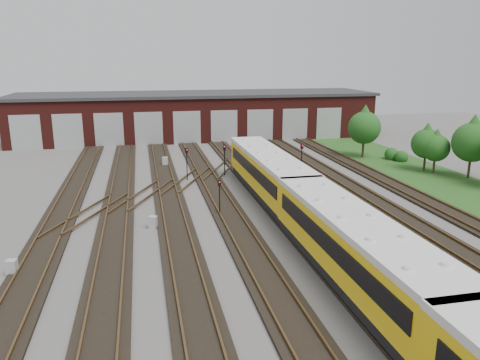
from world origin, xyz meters
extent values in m
plane|color=#4E4B48|center=(0.00, 0.00, 0.00)|extent=(120.00, 120.00, 0.00)
cube|color=black|center=(-14.00, 0.00, 0.09)|extent=(2.40, 70.00, 0.18)
cube|color=brown|center=(-14.72, 0.00, 0.26)|extent=(0.10, 70.00, 0.15)
cube|color=brown|center=(-13.28, 0.00, 0.26)|extent=(0.10, 70.00, 0.15)
cube|color=black|center=(-10.00, 0.00, 0.09)|extent=(2.40, 70.00, 0.18)
cube|color=brown|center=(-10.72, 0.00, 0.26)|extent=(0.10, 70.00, 0.15)
cube|color=brown|center=(-9.28, 0.00, 0.26)|extent=(0.10, 70.00, 0.15)
cube|color=black|center=(-6.00, 0.00, 0.09)|extent=(2.40, 70.00, 0.18)
cube|color=brown|center=(-6.72, 0.00, 0.26)|extent=(0.10, 70.00, 0.15)
cube|color=brown|center=(-5.28, 0.00, 0.26)|extent=(0.10, 70.00, 0.15)
cube|color=black|center=(-2.00, 0.00, 0.09)|extent=(2.40, 70.00, 0.18)
cube|color=brown|center=(-2.72, 0.00, 0.26)|extent=(0.10, 70.00, 0.15)
cube|color=brown|center=(-1.28, 0.00, 0.26)|extent=(0.10, 70.00, 0.15)
cube|color=black|center=(2.00, 0.00, 0.09)|extent=(2.40, 70.00, 0.18)
cube|color=brown|center=(1.28, 0.00, 0.26)|extent=(0.10, 70.00, 0.15)
cube|color=brown|center=(2.72, 0.00, 0.26)|extent=(0.10, 70.00, 0.15)
cube|color=black|center=(6.00, 0.00, 0.09)|extent=(2.40, 70.00, 0.18)
cube|color=brown|center=(5.28, 0.00, 0.26)|extent=(0.10, 70.00, 0.15)
cube|color=brown|center=(6.72, 0.00, 0.26)|extent=(0.10, 70.00, 0.15)
cube|color=black|center=(10.00, 0.00, 0.09)|extent=(2.40, 70.00, 0.18)
cube|color=brown|center=(9.28, 0.00, 0.26)|extent=(0.10, 70.00, 0.15)
cube|color=brown|center=(10.72, 0.00, 0.26)|extent=(0.10, 70.00, 0.15)
cube|color=black|center=(14.00, 0.00, 0.09)|extent=(2.40, 70.00, 0.18)
cube|color=brown|center=(13.28, 0.00, 0.26)|extent=(0.10, 70.00, 0.15)
cube|color=brown|center=(14.72, 0.00, 0.26)|extent=(0.10, 70.00, 0.15)
cube|color=brown|center=(-8.00, 10.00, 0.26)|extent=(5.40, 9.62, 0.15)
cube|color=brown|center=(-4.00, 14.00, 0.26)|extent=(5.40, 9.62, 0.15)
cube|color=brown|center=(0.00, 18.00, 0.26)|extent=(5.40, 9.62, 0.15)
cube|color=brown|center=(-12.00, 6.00, 0.26)|extent=(5.40, 9.62, 0.15)
cube|color=brown|center=(4.00, 22.00, 0.26)|extent=(5.40, 9.62, 0.15)
cube|color=#4A1612|center=(0.00, 40.00, 3.00)|extent=(50.00, 12.00, 6.00)
cube|color=#2D2D30|center=(0.00, 40.00, 6.15)|extent=(51.00, 12.50, 0.40)
cube|color=#9FA2A4|center=(-22.00, 33.98, 2.20)|extent=(3.60, 0.12, 4.40)
cube|color=#9FA2A4|center=(-17.00, 33.98, 2.20)|extent=(3.60, 0.12, 4.40)
cube|color=#9FA2A4|center=(-12.00, 33.98, 2.20)|extent=(3.60, 0.12, 4.40)
cube|color=#9FA2A4|center=(-7.00, 33.98, 2.20)|extent=(3.60, 0.12, 4.40)
cube|color=#9FA2A4|center=(-2.00, 33.98, 2.20)|extent=(3.60, 0.12, 4.40)
cube|color=#9FA2A4|center=(3.00, 33.98, 2.20)|extent=(3.60, 0.12, 4.40)
cube|color=#9FA2A4|center=(8.00, 33.98, 2.20)|extent=(3.60, 0.12, 4.40)
cube|color=#9FA2A4|center=(13.00, 33.98, 2.20)|extent=(3.60, 0.12, 4.40)
cube|color=#9FA2A4|center=(18.00, 33.98, 2.20)|extent=(3.60, 0.12, 4.40)
cube|color=#204918|center=(19.00, 10.00, 0.03)|extent=(8.00, 55.00, 0.05)
cube|color=black|center=(2.00, -8.16, 0.66)|extent=(2.61, 16.49, 0.66)
cube|color=#D8C10B|center=(2.00, -8.16, 2.20)|extent=(2.94, 16.49, 2.42)
cube|color=silver|center=(2.00, -8.16, 3.57)|extent=(3.05, 16.49, 0.33)
cube|color=black|center=(0.55, -8.17, 2.47)|extent=(0.14, 14.50, 0.93)
cube|color=black|center=(3.45, -8.15, 2.47)|extent=(0.14, 14.50, 0.93)
cube|color=black|center=(2.00, 7.84, 0.66)|extent=(2.61, 16.49, 0.66)
cube|color=#D8C10B|center=(2.00, 7.84, 2.20)|extent=(2.94, 16.49, 2.42)
cube|color=silver|center=(2.00, 7.84, 3.57)|extent=(3.05, 16.49, 0.33)
cube|color=black|center=(0.55, 7.83, 2.47)|extent=(0.14, 14.50, 0.93)
cube|color=black|center=(3.45, 7.85, 2.47)|extent=(0.14, 14.50, 0.93)
cylinder|color=black|center=(-3.94, 14.98, 1.29)|extent=(0.09, 0.09, 2.59)
cube|color=black|center=(-3.94, 14.98, 2.81)|extent=(0.26, 0.21, 0.45)
sphere|color=red|center=(-3.94, 14.89, 2.90)|extent=(0.11, 0.11, 0.11)
cylinder|color=black|center=(-2.68, 4.01, 1.14)|extent=(0.09, 0.09, 2.29)
cube|color=black|center=(-2.68, 4.01, 2.50)|extent=(0.22, 0.14, 0.43)
sphere|color=red|center=(-2.68, 3.92, 2.58)|extent=(0.10, 0.10, 0.10)
cylinder|color=black|center=(-0.15, 16.09, 1.24)|extent=(0.11, 0.11, 2.49)
cube|color=black|center=(-0.15, 16.09, 2.76)|extent=(0.30, 0.21, 0.54)
sphere|color=red|center=(-0.15, 15.98, 2.87)|extent=(0.13, 0.13, 0.13)
cylinder|color=black|center=(7.30, 14.81, 1.28)|extent=(0.10, 0.10, 2.56)
cube|color=black|center=(7.30, 14.81, 2.82)|extent=(0.29, 0.21, 0.52)
sphere|color=red|center=(7.30, 14.71, 2.93)|extent=(0.13, 0.13, 0.13)
cube|color=#A5A7AA|center=(-15.00, -3.20, 0.44)|extent=(0.60, 0.53, 0.88)
cube|color=#A5A7AA|center=(-5.65, 21.30, 0.49)|extent=(0.61, 0.52, 0.97)
cube|color=#A5A7AA|center=(-7.51, 2.42, 0.43)|extent=(0.64, 0.59, 0.86)
cube|color=#A5A7AA|center=(6.82, 23.15, 0.45)|extent=(0.58, 0.50, 0.91)
cube|color=#A5A7AA|center=(5.57, 4.85, 0.56)|extent=(0.79, 0.70, 1.12)
cylinder|color=#382819|center=(16.90, 20.99, 0.95)|extent=(0.25, 0.25, 1.90)
sphere|color=#154614|center=(16.90, 20.99, 3.48)|extent=(3.69, 3.69, 3.69)
cone|color=#154614|center=(16.90, 20.99, 4.80)|extent=(3.17, 3.17, 2.64)
cylinder|color=#382819|center=(20.02, 13.58, 0.77)|extent=(0.23, 0.23, 1.54)
sphere|color=#154614|center=(20.02, 13.58, 2.83)|extent=(3.00, 3.00, 3.00)
cone|color=#154614|center=(20.02, 13.58, 3.90)|extent=(2.57, 2.57, 2.14)
cylinder|color=#382819|center=(22.36, 9.93, 0.96)|extent=(0.23, 0.23, 1.91)
sphere|color=#154614|center=(22.36, 9.93, 3.51)|extent=(3.72, 3.72, 3.72)
cone|color=#154614|center=(22.36, 9.93, 4.83)|extent=(3.19, 3.19, 2.66)
cylinder|color=#382819|center=(20.45, 12.61, 0.70)|extent=(0.22, 0.22, 1.39)
sphere|color=#154614|center=(20.45, 12.61, 2.56)|extent=(2.71, 2.71, 2.71)
cone|color=#154614|center=(20.45, 12.61, 3.53)|extent=(2.32, 2.32, 1.94)
sphere|color=#154614|center=(19.64, 19.33, 0.80)|extent=(1.60, 1.60, 1.60)
sphere|color=#154614|center=(20.17, 18.14, 0.73)|extent=(1.45, 1.45, 1.45)
camera|label=1|loc=(-7.93, -27.85, 11.13)|focal=35.00mm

